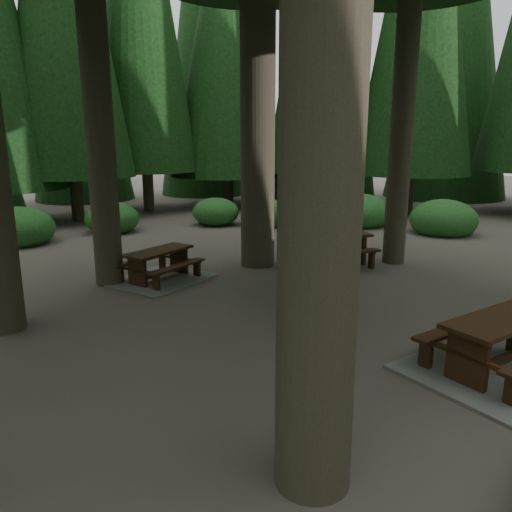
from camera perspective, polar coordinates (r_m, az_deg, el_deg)
ground at (r=9.19m, az=5.30°, el=-8.35°), size 80.00×80.00×0.00m
picnic_table_a at (r=8.29m, az=25.99°, el=-9.96°), size 2.73×2.32×0.87m
picnic_table_c at (r=12.31m, az=-10.99°, el=-1.61°), size 2.71×2.45×0.77m
picnic_table_d at (r=13.67m, az=8.90°, el=1.30°), size 2.42×2.20×0.85m
shrub_ring at (r=10.03m, az=5.23°, el=-4.05°), size 23.86×24.64×1.49m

